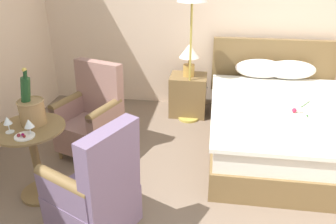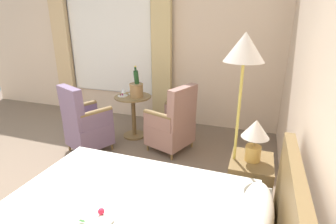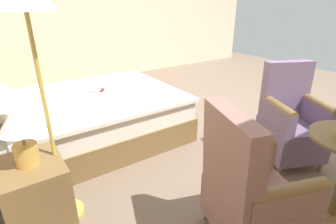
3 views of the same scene
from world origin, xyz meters
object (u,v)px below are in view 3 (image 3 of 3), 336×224
nightstand (37,197)px  bedside_lamp (20,127)px  armchair_by_window (250,194)px  floor_lamp_brass (26,11)px  armchair_facing_bed (290,123)px  bed (84,117)px

nightstand → bedside_lamp: 0.57m
bedside_lamp → armchair_by_window: bearing=-129.4°
floor_lamp_brass → armchair_facing_bed: 2.51m
bed → armchair_facing_bed: bearing=-134.6°
armchair_facing_bed → nightstand: bearing=78.3°
bed → nightstand: bearing=147.4°
bedside_lamp → armchair_facing_bed: bearing=-101.7°
floor_lamp_brass → bed: bearing=-26.5°
floor_lamp_brass → armchair_by_window: bearing=-134.8°
floor_lamp_brass → armchair_by_window: floor_lamp_brass is taller
floor_lamp_brass → armchair_facing_bed: floor_lamp_brass is taller
bed → bedside_lamp: bearing=147.4°
armchair_by_window → armchair_facing_bed: bearing=-68.9°
bed → nightstand: 1.34m
nightstand → armchair_facing_bed: armchair_facing_bed is taller
nightstand → armchair_facing_bed: 2.42m
nightstand → floor_lamp_brass: (0.03, -0.17, 1.26)m
floor_lamp_brass → armchair_by_window: 1.79m
bed → armchair_by_window: bed is taller
armchair_by_window → armchair_facing_bed: 1.29m
bed → armchair_facing_bed: size_ratio=2.06×
floor_lamp_brass → armchair_facing_bed: bearing=-103.3°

